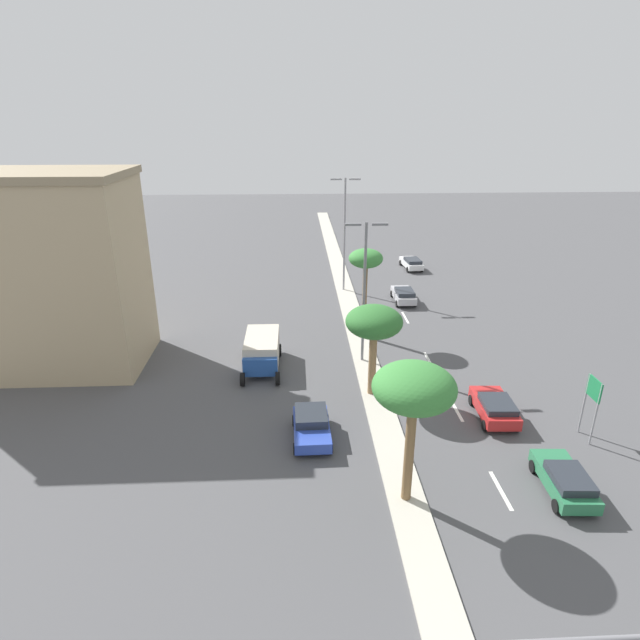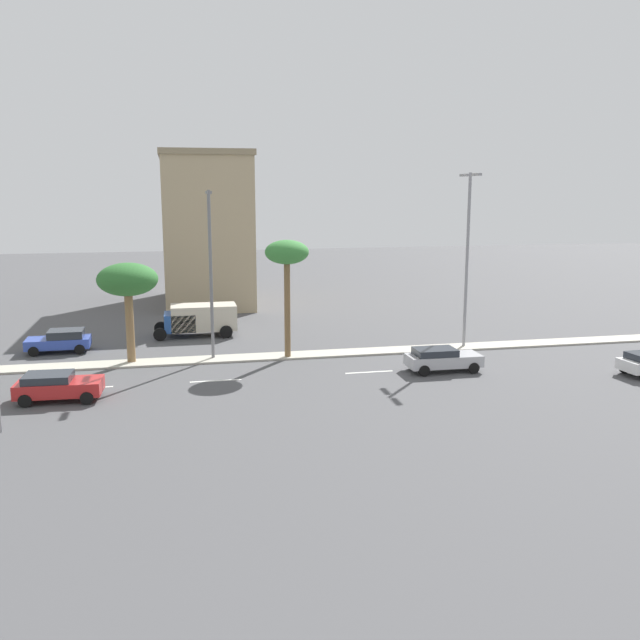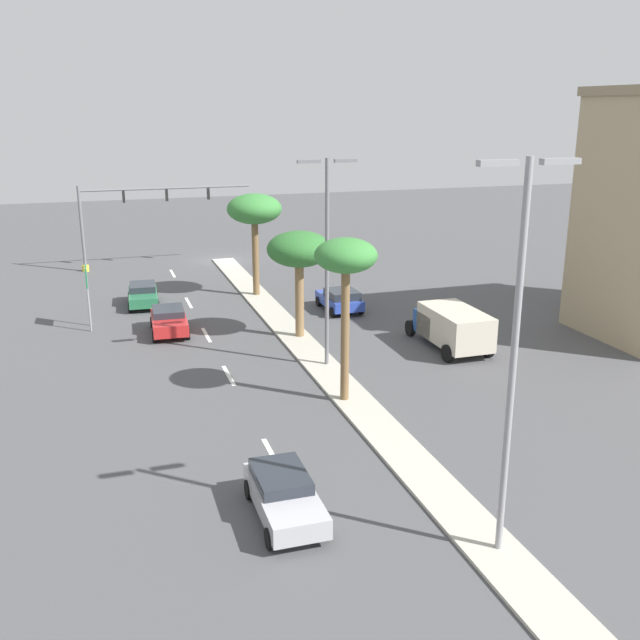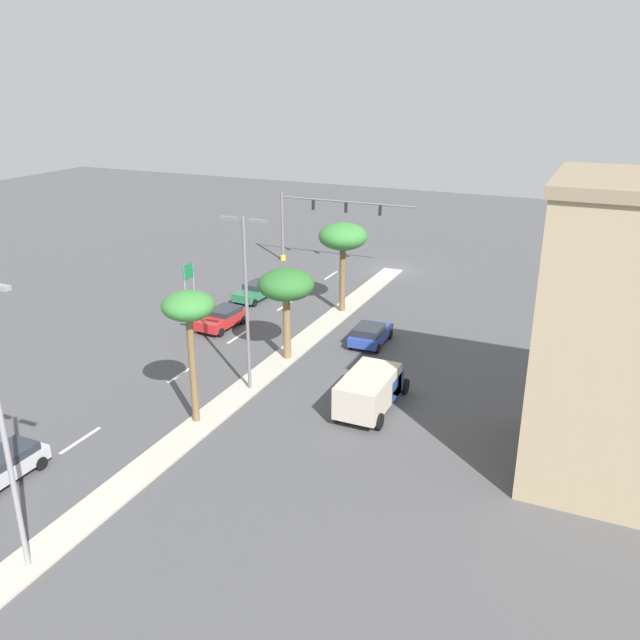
% 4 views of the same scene
% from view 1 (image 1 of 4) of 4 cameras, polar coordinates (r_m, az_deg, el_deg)
% --- Properties ---
extents(ground_plane, '(160.00, 160.00, 0.00)m').
position_cam_1_polar(ground_plane, '(44.79, 3.88, -0.45)').
color(ground_plane, '#4C4C4F').
extents(median_curb, '(1.80, 89.45, 0.12)m').
position_cam_1_polar(median_curb, '(54.06, 2.71, 3.59)').
color(median_curb, '#B7B2A3').
rests_on(median_curb, ground).
extents(lane_stripe_far, '(0.20, 2.80, 0.01)m').
position_cam_1_polar(lane_stripe_far, '(27.61, 19.39, -17.37)').
color(lane_stripe_far, silver).
rests_on(lane_stripe_far, ground).
extents(lane_stripe_center, '(0.20, 2.80, 0.01)m').
position_cam_1_polar(lane_stripe_center, '(33.27, 14.83, -9.53)').
color(lane_stripe_center, silver).
rests_on(lane_stripe_center, ground).
extents(lane_stripe_near, '(0.20, 2.80, 0.01)m').
position_cam_1_polar(lane_stripe_near, '(38.98, 11.99, -4.41)').
color(lane_stripe_near, silver).
rests_on(lane_stripe_near, ground).
extents(lane_stripe_rear, '(0.20, 2.80, 0.01)m').
position_cam_1_polar(lane_stripe_rear, '(46.73, 9.43, 0.27)').
color(lane_stripe_rear, silver).
rests_on(lane_stripe_rear, ground).
extents(directional_road_sign, '(0.10, 1.32, 3.74)m').
position_cam_1_polar(directional_road_sign, '(31.87, 27.97, -7.50)').
color(directional_road_sign, gray).
rests_on(directional_road_sign, ground).
extents(commercial_building, '(13.49, 7.88, 13.62)m').
position_cam_1_polar(commercial_building, '(40.29, -28.75, 4.59)').
color(commercial_building, tan).
rests_on(commercial_building, ground).
extents(palm_tree_near, '(3.67, 3.67, 6.90)m').
position_cam_1_polar(palm_tree_near, '(22.66, 10.37, -7.63)').
color(palm_tree_near, brown).
rests_on(palm_tree_near, median_curb).
extents(palm_tree_front, '(3.55, 3.55, 5.95)m').
position_cam_1_polar(palm_tree_front, '(31.77, 6.01, -0.37)').
color(palm_tree_front, olive).
rests_on(palm_tree_front, median_curb).
extents(palm_tree_center, '(2.67, 2.67, 7.20)m').
position_cam_1_polar(palm_tree_center, '(40.27, 5.09, 6.47)').
color(palm_tree_center, brown).
rests_on(palm_tree_center, median_curb).
extents(street_lamp_near, '(2.90, 0.24, 10.15)m').
position_cam_1_polar(street_lamp_near, '(35.94, 4.95, 4.12)').
color(street_lamp_near, slate).
rests_on(street_lamp_near, median_curb).
extents(street_lamp_trailing, '(2.90, 0.24, 11.24)m').
position_cam_1_polar(street_lamp_trailing, '(51.67, 2.74, 10.25)').
color(street_lamp_trailing, gray).
rests_on(street_lamp_trailing, median_curb).
extents(sedan_silver_inboard, '(1.95, 4.24, 1.36)m').
position_cam_1_polar(sedan_silver_inboard, '(50.41, 9.26, 2.78)').
color(sedan_silver_inboard, '#B2B2B7').
rests_on(sedan_silver_inboard, ground).
extents(sedan_green_left, '(2.14, 4.18, 1.36)m').
position_cam_1_polar(sedan_green_left, '(28.14, 25.51, -15.70)').
color(sedan_green_left, '#287047').
rests_on(sedan_green_left, ground).
extents(sedan_red_right, '(2.23, 4.15, 1.38)m').
position_cam_1_polar(sedan_red_right, '(32.67, 18.80, -9.11)').
color(sedan_red_right, red).
rests_on(sedan_red_right, ground).
extents(sedan_blue_center, '(2.17, 3.96, 1.43)m').
position_cam_1_polar(sedan_blue_center, '(29.29, -0.95, -11.62)').
color(sedan_blue_center, '#2D47AD').
rests_on(sedan_blue_center, ground).
extents(sedan_white_near, '(2.16, 4.52, 1.31)m').
position_cam_1_polar(sedan_white_near, '(61.89, 10.11, 6.26)').
color(sedan_white_near, silver).
rests_on(sedan_white_near, ground).
extents(box_truck, '(2.63, 5.80, 2.23)m').
position_cam_1_polar(box_truck, '(36.86, -6.46, -3.49)').
color(box_truck, '#234C99').
rests_on(box_truck, ground).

